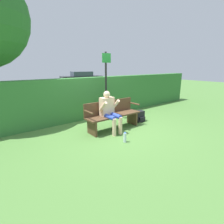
% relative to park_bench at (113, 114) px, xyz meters
% --- Properties ---
extents(ground_plane, '(40.00, 40.00, 0.00)m').
position_rel_park_bench_xyz_m(ground_plane, '(0.00, -0.07, -0.46)').
color(ground_plane, '#4C7A38').
extents(hedge_back, '(12.00, 0.40, 1.52)m').
position_rel_park_bench_xyz_m(hedge_back, '(0.00, 1.52, 0.30)').
color(hedge_back, '#337033').
rests_on(hedge_back, ground).
extents(park_bench, '(1.83, 0.50, 0.88)m').
position_rel_park_bench_xyz_m(park_bench, '(0.00, 0.00, 0.00)').
color(park_bench, '#513823').
rests_on(park_bench, ground).
extents(person_seated, '(0.55, 0.66, 1.21)m').
position_rel_park_bench_xyz_m(person_seated, '(-0.23, -0.13, 0.21)').
color(person_seated, beige).
rests_on(person_seated, ground).
extents(backpack, '(0.35, 0.28, 0.37)m').
position_rel_park_bench_xyz_m(backpack, '(1.22, -0.02, -0.29)').
color(backpack, black).
rests_on(backpack, ground).
extents(water_bottle, '(0.08, 0.08, 0.27)m').
position_rel_park_bench_xyz_m(water_bottle, '(-0.39, -1.01, -0.33)').
color(water_bottle, silver).
rests_on(water_bottle, ground).
extents(signpost, '(0.35, 0.09, 2.39)m').
position_rel_park_bench_xyz_m(signpost, '(0.47, 0.97, 0.92)').
color(signpost, black).
rests_on(signpost, ground).
extents(parked_car, '(4.52, 2.35, 1.32)m').
position_rel_park_bench_xyz_m(parked_car, '(5.86, 12.72, 0.17)').
color(parked_car, black).
rests_on(parked_car, ground).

